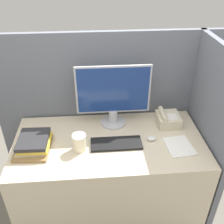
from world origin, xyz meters
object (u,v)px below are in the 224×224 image
Objects in this scene: mouse at (152,139)px; desk_telephone at (168,119)px; book_stack at (34,144)px; monitor at (113,96)px; coffee_cup at (79,142)px; keyboard at (116,144)px.

desk_telephone is at bearing 49.18° from mouse.
desk_telephone is at bearing 12.37° from book_stack.
coffee_cup is at bearing -131.07° from monitor.
mouse is 0.36× the size of desk_telephone.
coffee_cup is 0.33m from book_stack.
keyboard is 0.59m from book_stack.
mouse reaches higher than keyboard.
monitor reaches higher than coffee_cup.
coffee_cup reaches higher than keyboard.
mouse is at bearing 6.33° from keyboard.
book_stack is at bearing -178.32° from mouse.
desk_telephone is (0.71, 0.26, -0.02)m from coffee_cup.
keyboard is (-0.00, -0.28, -0.24)m from monitor.
mouse is at bearing -42.49° from monitor.
keyboard is at bearing -0.43° from book_stack.
coffee_cup is at bearing -173.46° from keyboard.
monitor is 0.49m from desk_telephone.
book_stack is at bearing 179.57° from keyboard.
book_stack is (-0.59, -0.27, -0.21)m from monitor.
desk_telephone is (0.44, 0.23, 0.04)m from keyboard.
keyboard is 5.47× the size of mouse.
keyboard is 1.25× the size of book_stack.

